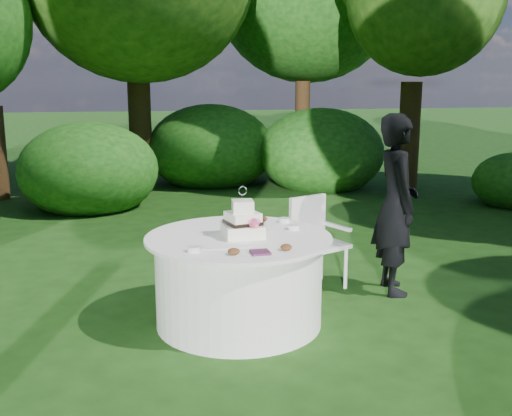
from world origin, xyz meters
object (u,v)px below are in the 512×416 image
(napkins, at_px, (260,252))
(cake, at_px, (243,223))
(guest, at_px, (396,204))
(table, at_px, (239,279))
(chair, at_px, (315,235))

(napkins, height_order, cake, cake)
(cake, bearing_deg, guest, 15.91)
(guest, bearing_deg, table, 114.81)
(napkins, bearing_deg, guest, 31.91)
(guest, distance_m, chair, 0.85)
(guest, bearing_deg, cake, 115.76)
(guest, xyz_separation_m, chair, (-0.69, 0.35, -0.35))
(table, bearing_deg, napkins, -84.97)
(napkins, bearing_deg, cake, 91.45)
(napkins, distance_m, chair, 1.64)
(napkins, xyz_separation_m, guest, (1.59, 0.99, 0.09))
(napkins, distance_m, table, 0.68)
(table, distance_m, chair, 1.24)
(napkins, relative_size, guest, 0.08)
(guest, xyz_separation_m, table, (-1.64, -0.44, -0.48))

